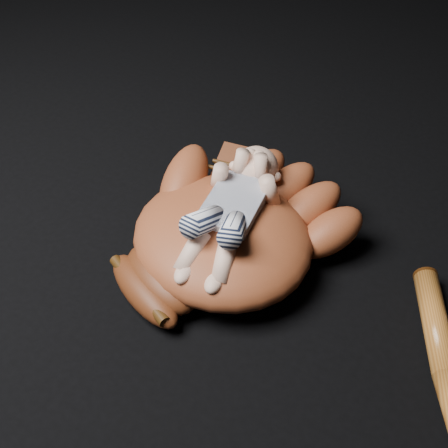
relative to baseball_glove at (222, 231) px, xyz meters
name	(u,v)px	position (x,y,z in m)	size (l,w,h in m)	color
baseball_glove	(222,231)	(0.00, 0.00, 0.00)	(0.45, 0.51, 0.16)	maroon
newborn_baby	(229,211)	(0.01, 0.01, 0.05)	(0.16, 0.35, 0.14)	#DCA98E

